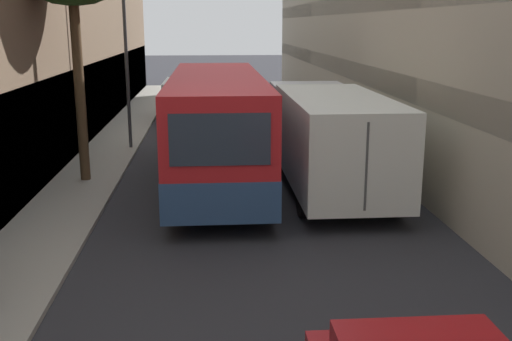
% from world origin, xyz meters
% --- Properties ---
extents(ground_plane, '(150.00, 150.00, 0.00)m').
position_xyz_m(ground_plane, '(0.00, 15.00, 0.00)').
color(ground_plane, '#2B2B30').
extents(sidewalk_left, '(1.94, 60.00, 0.10)m').
position_xyz_m(sidewalk_left, '(-4.66, 15.00, 0.05)').
color(sidewalk_left, '#9E998E').
rests_on(sidewalk_left, ground_plane).
extents(bus, '(2.52, 10.39, 3.09)m').
position_xyz_m(bus, '(-0.86, 17.64, 1.63)').
color(bus, red).
rests_on(bus, ground_plane).
extents(box_truck, '(2.46, 8.76, 2.66)m').
position_xyz_m(box_truck, '(2.22, 17.03, 1.50)').
color(box_truck, silver).
rests_on(box_truck, ground_plane).
extents(panel_van, '(1.98, 4.11, 1.84)m').
position_xyz_m(panel_van, '(-2.20, 29.63, 1.04)').
color(panel_van, '#BCBCC1').
rests_on(panel_van, ground_plane).
extents(street_lamp, '(0.36, 0.80, 7.39)m').
position_xyz_m(street_lamp, '(-3.95, 22.37, 5.16)').
color(street_lamp, '#38383D').
rests_on(street_lamp, sidewalk_left).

